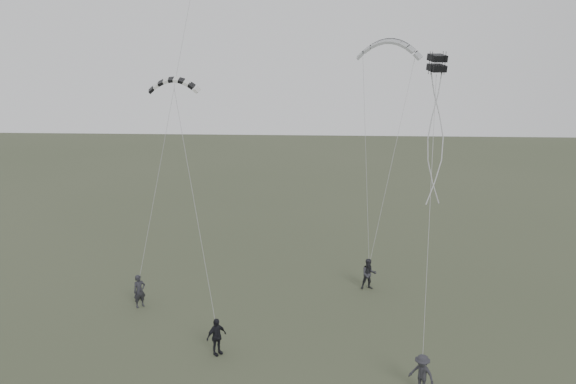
# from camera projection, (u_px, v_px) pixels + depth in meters

# --- Properties ---
(ground) EXTENTS (140.00, 140.00, 0.00)m
(ground) POSITION_uv_depth(u_px,v_px,m) (278.00, 353.00, 27.20)
(ground) COLOR #3D442E
(ground) RESTS_ON ground
(flyer_left) EXTENTS (0.83, 0.80, 1.92)m
(flyer_left) POSITION_uv_depth(u_px,v_px,m) (139.00, 291.00, 31.86)
(flyer_left) COLOR #232328
(flyer_left) RESTS_ON ground
(flyer_right) EXTENTS (1.03, 0.86, 1.93)m
(flyer_right) POSITION_uv_depth(u_px,v_px,m) (369.00, 274.00, 34.24)
(flyer_right) COLOR #27272C
(flyer_right) RESTS_ON ground
(flyer_center) EXTENTS (1.10, 1.09, 1.86)m
(flyer_center) POSITION_uv_depth(u_px,v_px,m) (216.00, 337.00, 26.90)
(flyer_center) COLOR black
(flyer_center) RESTS_ON ground
(flyer_far) EXTENTS (1.33, 1.24, 1.80)m
(flyer_far) POSITION_uv_depth(u_px,v_px,m) (422.00, 374.00, 23.86)
(flyer_far) COLOR #28272D
(flyer_far) RESTS_ON ground
(kite_pale_large) EXTENTS (4.34, 2.25, 1.85)m
(kite_pale_large) POSITION_uv_depth(u_px,v_px,m) (389.00, 41.00, 35.82)
(kite_pale_large) COLOR #989A9D
(kite_pale_large) RESTS_ON flyer_right
(kite_striped) EXTENTS (2.66, 1.12, 1.18)m
(kite_striped) POSITION_uv_depth(u_px,v_px,m) (174.00, 80.00, 28.85)
(kite_striped) COLOR black
(kite_striped) RESTS_ON flyer_center
(kite_box) EXTENTS (0.90, 0.96, 0.83)m
(kite_box) POSITION_uv_depth(u_px,v_px,m) (437.00, 63.00, 25.26)
(kite_box) COLOR black
(kite_box) RESTS_ON flyer_far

